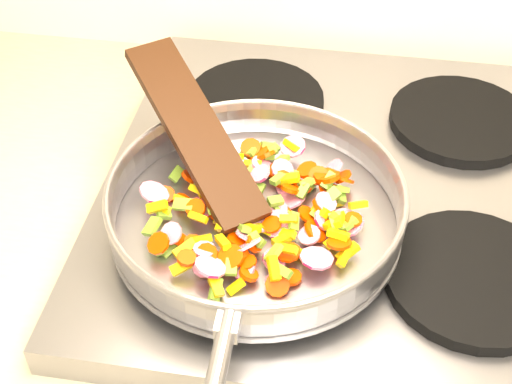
# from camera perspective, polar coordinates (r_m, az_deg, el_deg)

# --- Properties ---
(cooktop) EXTENTS (0.60, 0.60, 0.04)m
(cooktop) POSITION_cam_1_polar(r_m,az_deg,el_deg) (0.90, 7.35, -0.14)
(cooktop) COLOR #939399
(cooktop) RESTS_ON counter_top
(grate_fl) EXTENTS (0.19, 0.19, 0.02)m
(grate_fl) POSITION_cam_1_polar(r_m,az_deg,el_deg) (0.79, -3.28, -4.40)
(grate_fl) COLOR black
(grate_fl) RESTS_ON cooktop
(grate_fr) EXTENTS (0.19, 0.19, 0.02)m
(grate_fr) POSITION_cam_1_polar(r_m,az_deg,el_deg) (0.80, 16.98, -6.58)
(grate_fr) COLOR black
(grate_fr) RESTS_ON cooktop
(grate_bl) EXTENTS (0.19, 0.19, 0.02)m
(grate_bl) POSITION_cam_1_polar(r_m,az_deg,el_deg) (1.00, -0.03, 7.34)
(grate_bl) COLOR black
(grate_bl) RESTS_ON cooktop
(grate_br) EXTENTS (0.19, 0.19, 0.02)m
(grate_br) POSITION_cam_1_polar(r_m,az_deg,el_deg) (1.00, 16.05, 5.57)
(grate_br) COLOR black
(grate_br) RESTS_ON cooktop
(saute_pan) EXTENTS (0.37, 0.54, 0.06)m
(saute_pan) POSITION_cam_1_polar(r_m,az_deg,el_deg) (0.78, -0.02, -1.07)
(saute_pan) COLOR #9E9EA5
(saute_pan) RESTS_ON grate_fl
(vegetable_heap) EXTENTS (0.26, 0.26, 0.04)m
(vegetable_heap) POSITION_cam_1_polar(r_m,az_deg,el_deg) (0.79, 0.38, -1.27)
(vegetable_heap) COLOR #DDB507
(vegetable_heap) RESTS_ON saute_pan
(wooden_spatula) EXTENTS (0.20, 0.23, 0.10)m
(wooden_spatula) POSITION_cam_1_polar(r_m,az_deg,el_deg) (0.82, -4.92, 4.97)
(wooden_spatula) COLOR black
(wooden_spatula) RESTS_ON saute_pan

